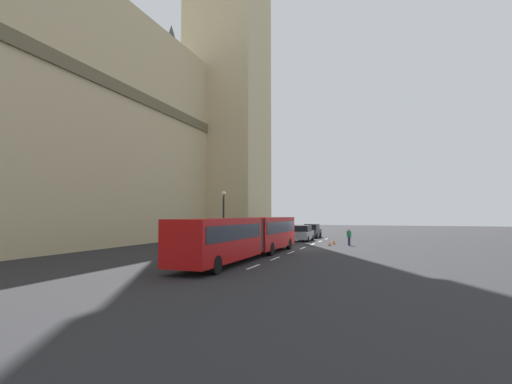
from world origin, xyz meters
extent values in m
plane|color=#262628|center=(0.00, 0.00, 0.00)|extent=(160.00, 160.00, 0.00)
cube|color=silver|center=(-12.97, 0.00, 0.01)|extent=(2.20, 0.16, 0.01)
cube|color=silver|center=(-8.37, 0.00, 0.01)|extent=(2.20, 0.16, 0.01)
cube|color=silver|center=(-3.77, 0.00, 0.01)|extent=(2.20, 0.16, 0.01)
cube|color=silver|center=(0.83, 0.00, 0.01)|extent=(2.20, 0.16, 0.01)
cube|color=silver|center=(5.43, 0.00, 0.01)|extent=(2.20, 0.16, 0.01)
cube|color=silver|center=(10.03, 0.00, 0.01)|extent=(2.20, 0.16, 0.01)
cube|color=silver|center=(14.63, 0.00, 0.01)|extent=(2.20, 0.16, 0.01)
cube|color=#C6B284|center=(19.44, 16.00, 27.17)|extent=(10.84, 10.84, 54.33)
cube|color=brown|center=(-16.11, 16.90, 15.55)|extent=(61.87, 0.24, 1.20)
cone|color=#383D42|center=(9.14, 20.00, 27.09)|extent=(2.40, 2.40, 4.01)
cube|color=#B20F0F|center=(-3.93, 2.00, 1.65)|extent=(8.84, 2.50, 2.50)
cube|color=#1E232D|center=(-3.93, 2.00, 2.10)|extent=(8.13, 2.54, 0.90)
cube|color=#B20F0F|center=(-13.67, 2.00, 1.65)|extent=(8.84, 2.50, 2.50)
cube|color=#1E232D|center=(-13.67, 2.00, 2.10)|extent=(8.13, 2.54, 0.90)
cylinder|color=#2D2D2D|center=(-8.80, 2.00, 1.65)|extent=(2.38, 2.38, 2.25)
cylinder|color=black|center=(-1.11, 0.88, 0.50)|extent=(1.00, 0.30, 1.00)
cylinder|color=black|center=(-6.59, 0.88, 0.50)|extent=(1.00, 0.30, 1.00)
cylinder|color=black|center=(-16.32, 0.88, 0.50)|extent=(1.00, 0.30, 1.00)
cube|color=gray|center=(10.02, 2.02, 0.70)|extent=(4.40, 1.80, 0.90)
cube|color=black|center=(9.82, 2.02, 1.50)|extent=(2.46, 1.66, 0.70)
cylinder|color=black|center=(11.43, 1.21, 0.32)|extent=(0.64, 0.30, 0.64)
cylinder|color=black|center=(8.62, 1.21, 0.32)|extent=(0.64, 0.30, 0.64)
cube|color=black|center=(16.73, 2.26, 0.70)|extent=(4.40, 1.80, 0.90)
cube|color=black|center=(16.53, 2.26, 1.50)|extent=(2.46, 1.66, 0.70)
cylinder|color=black|center=(18.13, 1.45, 0.32)|extent=(0.64, 0.30, 0.64)
cylinder|color=black|center=(15.32, 1.45, 0.32)|extent=(0.64, 0.30, 0.64)
cube|color=black|center=(4.03, -2.00, 0.01)|extent=(0.36, 0.36, 0.03)
cone|color=orange|center=(4.03, -2.00, 0.31)|extent=(0.28, 0.28, 0.55)
cylinder|color=white|center=(4.03, -2.00, 0.33)|extent=(0.17, 0.17, 0.08)
cube|color=black|center=(6.39, -2.11, 0.01)|extent=(0.36, 0.36, 0.03)
cone|color=orange|center=(6.39, -2.11, 0.31)|extent=(0.28, 0.28, 0.55)
cylinder|color=white|center=(6.39, -2.11, 0.33)|extent=(0.17, 0.17, 0.08)
cylinder|color=black|center=(-3.01, 6.50, 0.15)|extent=(0.32, 0.32, 0.30)
cylinder|color=black|center=(-3.01, 6.50, 2.40)|extent=(0.16, 0.16, 4.80)
sphere|color=beige|center=(-3.01, 6.50, 5.05)|extent=(0.44, 0.44, 0.44)
cylinder|color=#262D4C|center=(5.03, -3.77, 0.43)|extent=(0.16, 0.16, 0.86)
cylinder|color=#262D4C|center=(5.21, -3.85, 0.43)|extent=(0.16, 0.16, 0.86)
cube|color=#267F4C|center=(5.12, -3.81, 1.16)|extent=(0.38, 0.46, 0.60)
sphere|color=#936B4C|center=(5.12, -3.81, 1.58)|extent=(0.22, 0.22, 0.22)
camera|label=1|loc=(-34.58, -7.85, 3.15)|focal=26.62mm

